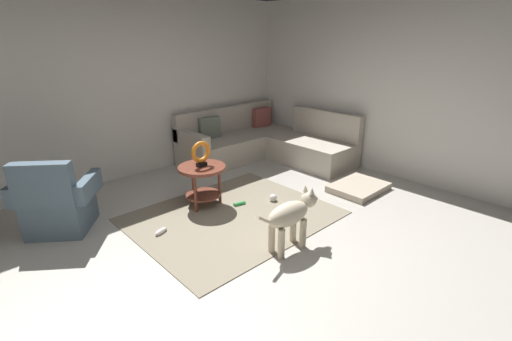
% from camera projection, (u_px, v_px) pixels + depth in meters
% --- Properties ---
extents(ground_plane, '(6.00, 6.00, 0.10)m').
position_uv_depth(ground_plane, '(264.00, 247.00, 3.82)').
color(ground_plane, '#B7B2A8').
extents(wall_back, '(6.00, 0.12, 2.70)m').
position_uv_depth(wall_back, '(128.00, 88.00, 5.34)').
color(wall_back, silver).
rests_on(wall_back, ground_plane).
extents(wall_right, '(0.12, 6.00, 2.70)m').
position_uv_depth(wall_right, '(408.00, 89.00, 5.21)').
color(wall_right, silver).
rests_on(wall_right, ground_plane).
extents(area_rug, '(2.30, 1.90, 0.01)m').
position_uv_depth(area_rug, '(233.00, 216.00, 4.37)').
color(area_rug, gray).
rests_on(area_rug, ground_plane).
extents(sectional_couch, '(2.20, 2.25, 0.88)m').
position_uv_depth(sectional_couch, '(264.00, 143.00, 6.35)').
color(sectional_couch, '#B2A899').
rests_on(sectional_couch, ground_plane).
extents(armchair, '(1.00, 0.96, 0.88)m').
position_uv_depth(armchair, '(57.00, 205.00, 3.94)').
color(armchair, '#4C6070').
rests_on(armchair, ground_plane).
extents(side_table, '(0.60, 0.60, 0.54)m').
position_uv_depth(side_table, '(202.00, 175.00, 4.52)').
color(side_table, brown).
rests_on(side_table, ground_plane).
extents(torus_sculpture, '(0.28, 0.08, 0.33)m').
position_uv_depth(torus_sculpture, '(201.00, 153.00, 4.42)').
color(torus_sculpture, black).
rests_on(torus_sculpture, side_table).
extents(dog_bed_mat, '(0.80, 0.60, 0.09)m').
position_uv_depth(dog_bed_mat, '(359.00, 187.00, 5.11)').
color(dog_bed_mat, '#B2A38E').
rests_on(dog_bed_mat, ground_plane).
extents(dog, '(0.85, 0.24, 0.63)m').
position_uv_depth(dog, '(291.00, 215.00, 3.59)').
color(dog, beige).
rests_on(dog, ground_plane).
extents(dog_toy_ball, '(0.10, 0.10, 0.10)m').
position_uv_depth(dog_toy_ball, '(273.00, 198.00, 4.75)').
color(dog_toy_ball, silver).
rests_on(dog_toy_ball, ground_plane).
extents(dog_toy_rope, '(0.17, 0.08, 0.05)m').
position_uv_depth(dog_toy_rope, '(240.00, 204.00, 4.64)').
color(dog_toy_rope, green).
rests_on(dog_toy_rope, ground_plane).
extents(dog_toy_bone, '(0.19, 0.12, 0.06)m').
position_uv_depth(dog_toy_bone, '(161.00, 231.00, 3.97)').
color(dog_toy_bone, silver).
rests_on(dog_toy_bone, ground_plane).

